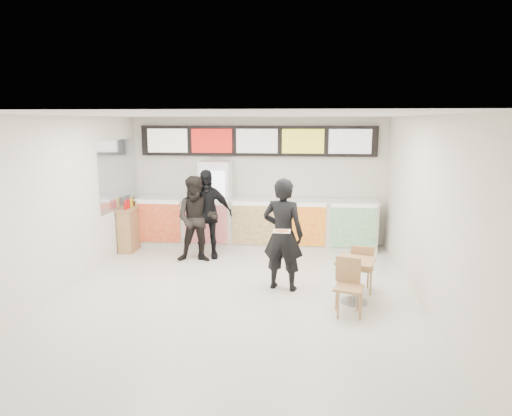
# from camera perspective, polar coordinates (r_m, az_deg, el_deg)

# --- Properties ---
(floor) EXTENTS (7.00, 7.00, 0.00)m
(floor) POSITION_cam_1_polar(r_m,az_deg,el_deg) (7.85, -2.46, -10.91)
(floor) COLOR beige
(floor) RESTS_ON ground
(ceiling) EXTENTS (7.00, 7.00, 0.00)m
(ceiling) POSITION_cam_1_polar(r_m,az_deg,el_deg) (7.29, -2.65, 11.56)
(ceiling) COLOR white
(ceiling) RESTS_ON wall_back
(wall_back) EXTENTS (6.00, 0.00, 6.00)m
(wall_back) POSITION_cam_1_polar(r_m,az_deg,el_deg) (10.86, 0.19, 3.39)
(wall_back) COLOR silver
(wall_back) RESTS_ON floor
(wall_left) EXTENTS (0.00, 7.00, 7.00)m
(wall_left) POSITION_cam_1_polar(r_m,az_deg,el_deg) (8.41, -23.21, 0.32)
(wall_left) COLOR silver
(wall_left) RESTS_ON floor
(wall_right) EXTENTS (0.00, 7.00, 7.00)m
(wall_right) POSITION_cam_1_polar(r_m,az_deg,el_deg) (7.59, 20.46, -0.54)
(wall_right) COLOR silver
(wall_right) RESTS_ON floor
(service_counter) EXTENTS (5.56, 0.77, 1.14)m
(service_counter) POSITION_cam_1_polar(r_m,az_deg,el_deg) (10.62, -0.04, -1.86)
(service_counter) COLOR silver
(service_counter) RESTS_ON floor
(menu_board) EXTENTS (5.50, 0.14, 0.70)m
(menu_board) POSITION_cam_1_polar(r_m,az_deg,el_deg) (10.69, 0.14, 8.38)
(menu_board) COLOR black
(menu_board) RESTS_ON wall_back
(drinks_fridge) EXTENTS (0.70, 0.67, 2.00)m
(drinks_fridge) POSITION_cam_1_polar(r_m,az_deg,el_deg) (10.69, -5.02, 0.52)
(drinks_fridge) COLOR white
(drinks_fridge) RESTS_ON floor
(mirror_panel) EXTENTS (0.01, 2.00, 1.50)m
(mirror_panel) POSITION_cam_1_polar(r_m,az_deg,el_deg) (10.55, -16.83, 4.08)
(mirror_panel) COLOR #B2B7BF
(mirror_panel) RESTS_ON wall_left
(customer_main) EXTENTS (0.81, 0.63, 1.97)m
(customer_main) POSITION_cam_1_polar(r_m,az_deg,el_deg) (7.88, 3.39, -3.31)
(customer_main) COLOR black
(customer_main) RESTS_ON floor
(customer_left) EXTENTS (0.94, 0.77, 1.80)m
(customer_left) POSITION_cam_1_polar(r_m,az_deg,el_deg) (9.53, -7.40, -1.41)
(customer_left) COLOR black
(customer_left) RESTS_ON floor
(customer_mid) EXTENTS (1.20, 0.74, 1.91)m
(customer_mid) POSITION_cam_1_polar(r_m,az_deg,el_deg) (9.78, -6.30, -0.75)
(customer_mid) COLOR black
(customer_mid) RESTS_ON floor
(pizza_slice) EXTENTS (0.36, 0.36, 0.02)m
(pizza_slice) POSITION_cam_1_polar(r_m,az_deg,el_deg) (7.40, 3.24, -2.85)
(pizza_slice) COLOR beige
(pizza_slice) RESTS_ON customer_main
(cafe_table) EXTENTS (0.79, 1.52, 0.86)m
(cafe_table) POSITION_cam_1_polar(r_m,az_deg,el_deg) (7.58, 12.28, -7.94)
(cafe_table) COLOR tan
(cafe_table) RESTS_ON floor
(condiment_ledge) EXTENTS (0.35, 0.87, 1.16)m
(condiment_ledge) POSITION_cam_1_polar(r_m,az_deg,el_deg) (10.80, -15.41, -2.46)
(condiment_ledge) COLOR tan
(condiment_ledge) RESTS_ON floor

